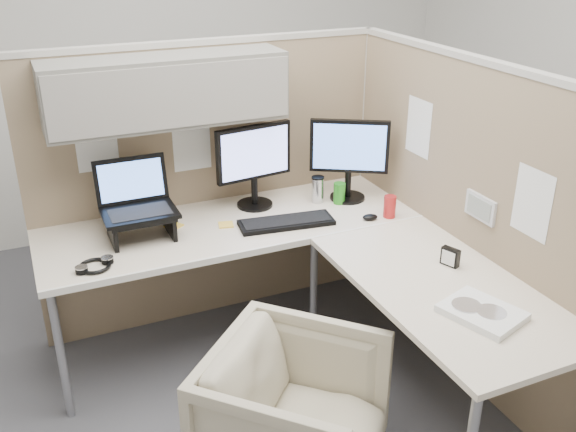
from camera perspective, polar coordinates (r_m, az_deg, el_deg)
name	(u,v)px	position (r m, az deg, el deg)	size (l,w,h in m)	color
ground	(290,388)	(3.41, 0.17, -15.06)	(4.50, 4.50, 0.00)	#45444B
partition_back	(191,143)	(3.51, -8.63, 6.41)	(2.00, 0.36, 1.63)	#927B60
partition_right	(458,219)	(3.34, 14.91, -0.26)	(0.07, 2.03, 1.63)	#927B60
desk	(303,255)	(3.16, 1.32, -3.46)	(2.00, 1.98, 0.73)	beige
office_chair	(295,410)	(2.77, 0.59, -16.82)	(0.67, 0.62, 0.69)	#BEAF97
monitor_left	(254,160)	(3.51, -3.05, 5.04)	(0.44, 0.20, 0.47)	black
monitor_right	(349,153)	(3.62, 5.46, 5.57)	(0.40, 0.25, 0.47)	black
laptop_station	(138,209)	(3.29, -13.19, 0.59)	(0.36, 0.31, 0.38)	black
keyboard	(286,222)	(3.37, -0.15, -0.58)	(0.50, 0.17, 0.02)	black
mouse	(370,217)	(3.45, 7.31, -0.10)	(0.08, 0.05, 0.03)	black
travel_mug	(318,189)	(3.63, 2.65, 2.38)	(0.07, 0.07, 0.15)	silver
soda_can_green	(390,207)	(3.48, 9.03, 0.83)	(0.07, 0.07, 0.12)	#B21E1E
soda_can_silver	(339,193)	(3.63, 4.58, 2.03)	(0.07, 0.07, 0.12)	#268C1E
sticky_note_d	(226,225)	(3.38, -5.54, -0.77)	(0.08, 0.08, 0.01)	yellow
sticky_note_c	(174,226)	(3.41, -10.11, -0.86)	(0.08, 0.08, 0.01)	yellow
headphones	(95,266)	(3.08, -16.80, -4.25)	(0.19, 0.19, 0.03)	black
paper_stack	(482,312)	(2.73, 16.86, -8.19)	(0.32, 0.36, 0.03)	white
desk_clock	(450,257)	(3.05, 14.22, -3.55)	(0.06, 0.09, 0.09)	black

